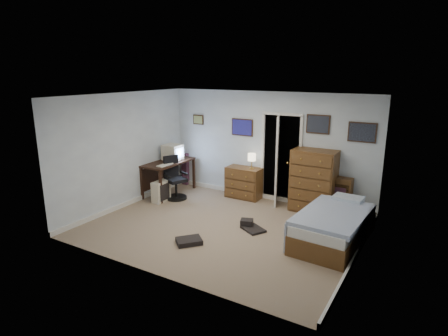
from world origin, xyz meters
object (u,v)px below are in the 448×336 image
at_px(computer_desk, 165,168).
at_px(tall_dresser, 314,181).
at_px(low_dresser, 244,183).
at_px(office_chair, 175,182).
at_px(bed, 333,226).

distance_m(computer_desk, tall_dresser, 3.56).
xyz_separation_m(computer_desk, low_dresser, (1.81, 0.67, -0.26)).
height_order(office_chair, low_dresser, office_chair).
distance_m(office_chair, low_dresser, 1.63).
relative_size(office_chair, bed, 0.51).
bearing_deg(bed, low_dresser, 155.81).
bearing_deg(computer_desk, low_dresser, 19.77).
distance_m(computer_desk, low_dresser, 1.95).
xyz_separation_m(office_chair, low_dresser, (1.38, 0.87, -0.02)).
height_order(computer_desk, bed, computer_desk).
height_order(computer_desk, low_dresser, computer_desk).
relative_size(computer_desk, tall_dresser, 1.05).
bearing_deg(office_chair, low_dresser, 54.29).
bearing_deg(low_dresser, office_chair, -147.72).
distance_m(low_dresser, tall_dresser, 1.71).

